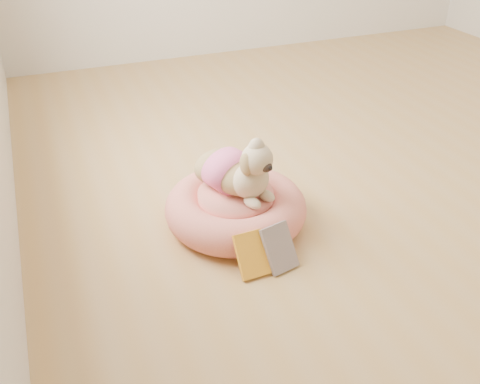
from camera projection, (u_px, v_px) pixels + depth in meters
name	position (u px, v px, depth m)	size (l,w,h in m)	color
floor	(427.00, 167.00, 2.78)	(4.50, 4.50, 0.00)	tan
pet_bed	(236.00, 208.00, 2.31)	(0.61, 0.61, 0.16)	#D05157
dog	(238.00, 161.00, 2.20)	(0.28, 0.40, 0.29)	brown
book_yellow	(252.00, 254.00, 2.04)	(0.12, 0.02, 0.18)	yellow
book_white	(280.00, 248.00, 2.06)	(0.12, 0.02, 0.19)	silver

